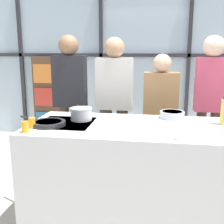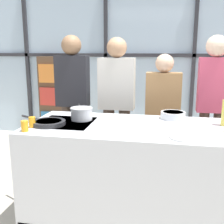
% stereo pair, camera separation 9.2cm
% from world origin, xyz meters
% --- Properties ---
extents(ground_plane, '(18.00, 18.00, 0.00)m').
position_xyz_m(ground_plane, '(0.00, 0.00, 0.00)').
color(ground_plane, '#BCB29E').
extents(back_window_wall, '(6.40, 0.10, 2.80)m').
position_xyz_m(back_window_wall, '(0.00, 2.55, 1.40)').
color(back_window_wall, silver).
rests_on(back_window_wall, ground_plane).
extents(bookshelf, '(0.50, 0.19, 1.51)m').
position_xyz_m(bookshelf, '(-1.76, 2.36, 0.76)').
color(bookshelf, brown).
rests_on(bookshelf, ground_plane).
extents(demo_island, '(1.95, 0.94, 0.94)m').
position_xyz_m(demo_island, '(-0.00, -0.00, 0.47)').
color(demo_island, silver).
rests_on(demo_island, ground_plane).
extents(spectator_far_left, '(0.42, 0.25, 1.82)m').
position_xyz_m(spectator_far_left, '(-0.88, 0.94, 1.06)').
color(spectator_far_left, '#47382D').
rests_on(spectator_far_left, ground_plane).
extents(spectator_center_left, '(0.45, 0.25, 1.79)m').
position_xyz_m(spectator_center_left, '(-0.29, 0.94, 1.02)').
color(spectator_center_left, '#47382D').
rests_on(spectator_center_left, ground_plane).
extents(spectator_center_right, '(0.43, 0.22, 1.59)m').
position_xyz_m(spectator_center_right, '(0.29, 0.94, 0.90)').
color(spectator_center_right, '#232838').
rests_on(spectator_center_right, ground_plane).
extents(spectator_far_right, '(0.37, 0.25, 1.80)m').
position_xyz_m(spectator_far_right, '(0.88, 0.94, 1.07)').
color(spectator_far_right, '#47382D').
rests_on(spectator_far_right, ground_plane).
extents(frying_pan, '(0.53, 0.36, 0.04)m').
position_xyz_m(frying_pan, '(-0.77, -0.12, 0.96)').
color(frying_pan, '#232326').
rests_on(frying_pan, demo_island).
extents(saucepan, '(0.24, 0.40, 0.13)m').
position_xyz_m(saucepan, '(-0.51, 0.13, 1.00)').
color(saucepan, silver).
rests_on(saucepan, demo_island).
extents(white_plate, '(0.23, 0.23, 0.01)m').
position_xyz_m(white_plate, '(0.48, -0.31, 0.94)').
color(white_plate, white).
rests_on(white_plate, demo_island).
extents(mixing_bowl, '(0.25, 0.25, 0.07)m').
position_xyz_m(mixing_bowl, '(0.40, 0.35, 0.98)').
color(mixing_bowl, silver).
rests_on(mixing_bowl, demo_island).
extents(juice_glass_near, '(0.06, 0.06, 0.10)m').
position_xyz_m(juice_glass_near, '(-0.87, -0.37, 0.98)').
color(juice_glass_near, orange).
rests_on(juice_glass_near, demo_island).
extents(juice_glass_far, '(0.06, 0.06, 0.10)m').
position_xyz_m(juice_glass_far, '(-0.87, -0.23, 0.98)').
color(juice_glass_far, orange).
rests_on(juice_glass_far, demo_island).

